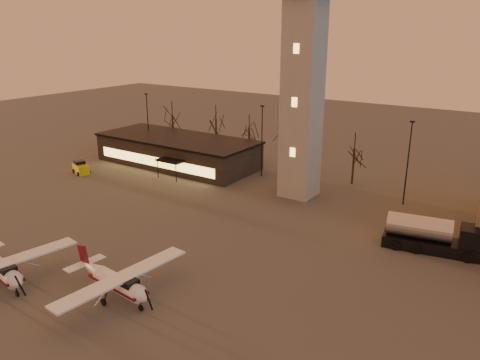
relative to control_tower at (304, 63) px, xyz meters
The scene contains 9 objects.
ground 34.15m from the control_tower, 90.00° to the right, with size 220.00×220.00×0.00m, color #3F3D3A.
control_tower is the anchor object (origin of this frame).
terminal 26.24m from the control_tower, behind, with size 25.40×12.20×4.30m.
light_poles 10.97m from the control_tower, 63.48° to the left, with size 58.50×12.25×10.14m.
tree_row 19.48m from the control_tower, 146.24° to the left, with size 37.20×9.20×8.80m.
cessna_front 33.10m from the control_tower, 90.45° to the right, with size 9.38×11.84×3.25m.
cessna_rear 37.86m from the control_tower, 106.35° to the right, with size 9.51×11.97×3.29m.
fuel_truck 24.20m from the control_tower, 21.55° to the right, with size 9.16×4.13×3.28m.
service_cart 35.60m from the control_tower, 162.71° to the right, with size 3.23×2.55×1.83m.
Camera 1 is at (25.17, -20.53, 20.14)m, focal length 35.00 mm.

